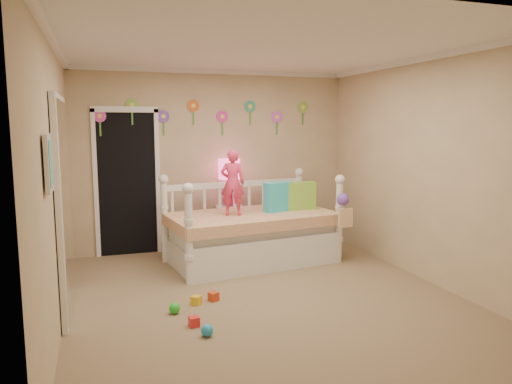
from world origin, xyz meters
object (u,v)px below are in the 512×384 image
object	(u,v)px
daybed	(252,218)
child	(233,183)
nightstand	(230,228)
table_lamp	(229,175)

from	to	relation	value
daybed	child	xyz separation A→B (m)	(-0.28, -0.07, 0.49)
child	nightstand	distance (m)	1.11
daybed	nightstand	size ratio (longest dim) A/B	3.39
nightstand	table_lamp	size ratio (longest dim) A/B	0.95
table_lamp	child	bearing A→B (deg)	-102.12
daybed	table_lamp	xyz separation A→B (m)	(-0.11, 0.72, 0.51)
nightstand	table_lamp	distance (m)	0.78
daybed	child	size ratio (longest dim) A/B	2.60
nightstand	daybed	bearing A→B (deg)	-73.87
table_lamp	daybed	bearing A→B (deg)	-81.42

